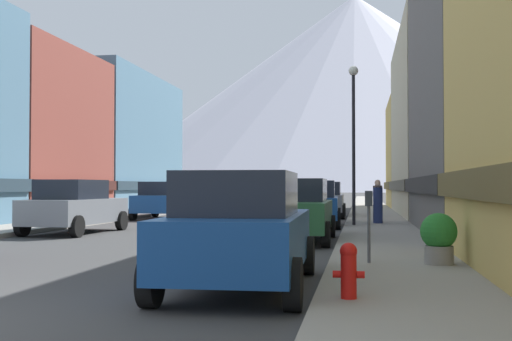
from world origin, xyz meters
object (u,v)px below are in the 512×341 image
at_px(car_right_2, 314,203).
at_px(pedestrian_2, 378,204).
at_px(car_right_3, 324,200).
at_px(potted_plant_1, 439,237).
at_px(car_right_1, 296,210).
at_px(fire_hydrant_near, 349,269).
at_px(car_right_0, 241,230).
at_px(pedestrian_1, 94,201).
at_px(car_left_1, 75,206).
at_px(pedestrian_0, 378,203).
at_px(car_driving_1, 283,193).
at_px(streetlamp_right, 354,121).
at_px(car_left_2, 163,200).
at_px(parking_meter_near, 369,216).
at_px(car_driving_0, 294,197).

distance_m(car_right_2, pedestrian_2, 2.45).
distance_m(car_right_3, potted_plant_1, 19.97).
relative_size(car_right_1, fire_hydrant_near, 6.25).
bearing_deg(fire_hydrant_near, car_right_0, 140.37).
bearing_deg(car_right_3, pedestrian_1, -154.26).
bearing_deg(fire_hydrant_near, car_right_3, 94.01).
distance_m(car_left_1, pedestrian_1, 7.48).
bearing_deg(pedestrian_0, car_driving_1, 103.13).
height_order(fire_hydrant_near, potted_plant_1, potted_plant_1).
height_order(car_left_1, car_right_0, same).
height_order(car_right_2, car_driving_1, same).
bearing_deg(pedestrian_2, car_right_2, -176.43).
height_order(car_right_3, car_driving_1, same).
distance_m(car_right_1, pedestrian_0, 7.50).
xyz_separation_m(car_left_1, car_right_0, (7.60, -10.22, 0.00)).
bearing_deg(car_right_0, car_right_1, 90.01).
bearing_deg(streetlamp_right, car_left_2, 148.15).
bearing_deg(car_right_3, car_left_1, -122.54).
xyz_separation_m(car_right_3, streetlamp_right, (1.55, -8.20, 3.09)).
xyz_separation_m(car_right_2, parking_meter_near, (1.95, -12.57, 0.11)).
bearing_deg(car_right_2, car_right_3, 90.01).
xyz_separation_m(car_driving_1, streetlamp_right, (6.95, -35.16, 3.09)).
relative_size(car_right_3, streetlamp_right, 0.75).
bearing_deg(car_right_3, car_right_2, -89.99).
distance_m(car_driving_0, car_driving_1, 20.57).
height_order(car_driving_1, pedestrian_0, pedestrian_0).
distance_m(potted_plant_1, pedestrian_2, 12.75).
distance_m(car_left_2, potted_plant_1, 20.31).
relative_size(car_left_1, car_driving_0, 1.02).
distance_m(car_right_1, potted_plant_1, 6.74).
bearing_deg(car_right_1, car_right_0, -89.99).
bearing_deg(car_left_2, car_driving_1, 85.73).
height_order(car_right_3, fire_hydrant_near, car_right_3).
bearing_deg(pedestrian_1, car_left_1, -70.91).
bearing_deg(car_left_2, fire_hydrant_near, -66.22).
xyz_separation_m(car_right_2, pedestrian_0, (2.45, 0.45, 0.02)).
height_order(car_left_1, fire_hydrant_near, car_left_1).
bearing_deg(car_right_3, parking_meter_near, -84.35).
height_order(car_left_1, car_right_1, same).
bearing_deg(car_driving_0, parking_meter_near, -81.05).
bearing_deg(pedestrian_2, pedestrian_1, 170.27).
height_order(car_left_2, car_driving_0, same).
xyz_separation_m(potted_plant_1, streetlamp_right, (-1.65, 11.51, 3.34)).
bearing_deg(car_right_2, car_right_0, -90.00).
bearing_deg(potted_plant_1, car_left_1, 144.19).
xyz_separation_m(car_left_2, streetlamp_right, (9.15, -5.68, 3.09)).
bearing_deg(streetlamp_right, pedestrian_1, 163.89).
bearing_deg(pedestrian_1, potted_plant_1, -48.29).
xyz_separation_m(car_right_3, parking_meter_near, (1.95, -19.71, 0.11)).
bearing_deg(car_right_1, parking_meter_near, -71.79).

